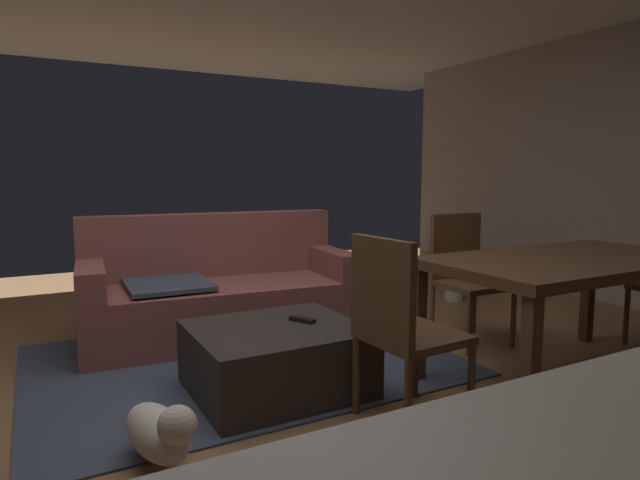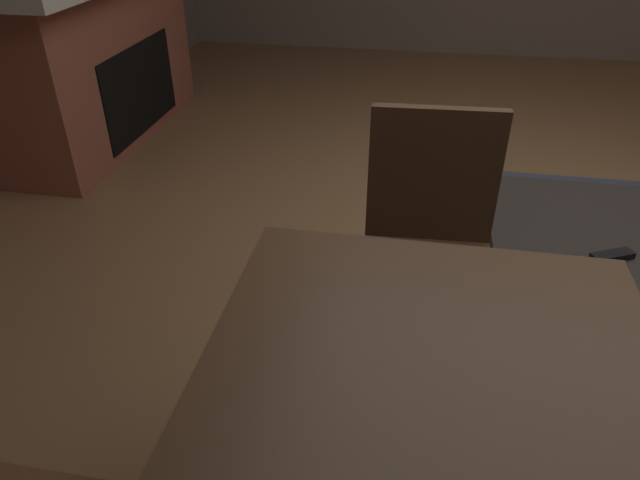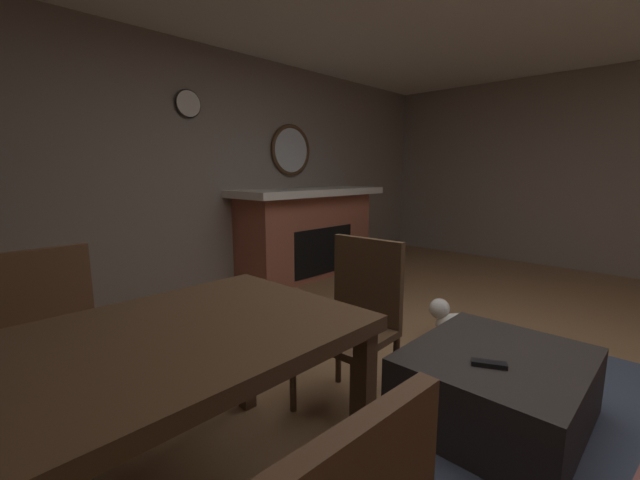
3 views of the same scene
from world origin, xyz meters
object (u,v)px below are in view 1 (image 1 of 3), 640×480
at_px(small_dog, 160,431).
at_px(dining_table, 568,270).
at_px(ottoman_coffee_table, 276,359).
at_px(tv_remote, 302,320).
at_px(potted_plant, 455,274).
at_px(dining_chair_west, 399,320).
at_px(couch, 218,293).
at_px(dining_chair_north, 465,270).

bearing_deg(small_dog, dining_table, -3.14).
height_order(ottoman_coffee_table, tv_remote, tv_remote).
bearing_deg(potted_plant, tv_remote, -152.57).
xyz_separation_m(dining_table, dining_chair_west, (-1.23, -0.00, -0.14)).
bearing_deg(dining_table, couch, 130.23).
relative_size(dining_table, potted_plant, 3.69).
height_order(couch, dining_table, couch).
distance_m(potted_plant, small_dog, 3.57).
distance_m(ottoman_coffee_table, dining_chair_west, 0.81).
relative_size(tv_remote, small_dog, 0.30).
height_order(dining_chair_west, potted_plant, dining_chair_west).
height_order(tv_remote, small_dog, tv_remote).
distance_m(tv_remote, potted_plant, 2.51).
bearing_deg(small_dog, couch, 64.79).
xyz_separation_m(dining_table, dining_chair_north, (0.00, 0.85, -0.14)).
distance_m(dining_chair_north, small_dog, 2.48).
relative_size(dining_table, dining_chair_west, 1.81).
bearing_deg(ottoman_coffee_table, dining_chair_north, 7.58).
relative_size(ottoman_coffee_table, dining_chair_north, 0.98).
bearing_deg(tv_remote, small_dog, -176.51).
bearing_deg(ottoman_coffee_table, dining_chair_west, -60.77).
xyz_separation_m(potted_plant, small_dog, (-3.15, -1.68, -0.09)).
xyz_separation_m(dining_table, potted_plant, (0.80, 1.81, -0.40)).
bearing_deg(tv_remote, dining_table, -51.04).
height_order(dining_chair_west, small_dog, dining_chair_west).
bearing_deg(dining_table, dining_chair_north, 89.73).
distance_m(dining_table, potted_plant, 2.02).
bearing_deg(tv_remote, dining_chair_west, -100.39).
distance_m(couch, dining_chair_west, 1.87).
relative_size(ottoman_coffee_table, small_dog, 1.73).
distance_m(ottoman_coffee_table, tv_remote, 0.27).
distance_m(dining_chair_west, potted_plant, 2.74).
xyz_separation_m(ottoman_coffee_table, dining_chair_west, (0.36, -0.65, 0.33)).
bearing_deg(couch, dining_table, -49.77).
relative_size(couch, tv_remote, 12.67).
distance_m(couch, tv_remote, 1.18).
bearing_deg(ottoman_coffee_table, potted_plant, 26.02).
bearing_deg(dining_table, ottoman_coffee_table, 158.12).
bearing_deg(couch, ottoman_coffee_table, -92.40).
distance_m(tv_remote, dining_chair_west, 0.70).
bearing_deg(small_dog, ottoman_coffee_table, 34.32).
bearing_deg(dining_table, potted_plant, 66.15).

